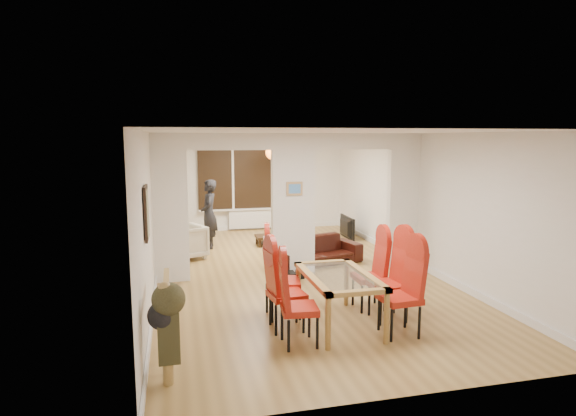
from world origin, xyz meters
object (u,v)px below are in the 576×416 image
object	(u,v)px
dining_chair_lc	(283,276)
dining_chair_rc	(369,272)
television	(344,227)
bowl	(277,233)
dining_chair_rb	(388,279)
armchair	(184,242)
coffee_table	(277,240)
person	(209,214)
dining_chair_la	(299,302)
dining_table	(338,300)
dining_chair_ra	(400,291)
bottle	(273,230)
dining_chair_lb	(287,288)
sofa	(315,251)

from	to	relation	value
dining_chair_lc	dining_chair_rc	distance (m)	1.31
television	bowl	distance (m)	1.79
dining_chair_rb	armchair	bearing A→B (deg)	114.43
coffee_table	person	bearing A→B (deg)	178.96
dining_chair_la	dining_table	bearing A→B (deg)	41.53
dining_table	person	xyz separation A→B (m)	(-1.34, 5.06, 0.43)
dining_table	dining_chair_ra	bearing A→B (deg)	-36.50
dining_table	armchair	size ratio (longest dim) A/B	1.94
bottle	bowl	world-z (taller)	bottle
dining_chair_lc	dining_chair_la	bearing A→B (deg)	-81.12
dining_chair_lb	bowl	world-z (taller)	dining_chair_lb
dining_table	dining_chair_rc	world-z (taller)	dining_chair_rc
dining_chair_rc	person	bearing A→B (deg)	113.91
armchair	sofa	bearing A→B (deg)	42.69
television	bottle	xyz separation A→B (m)	(-1.90, -0.45, 0.11)
bottle	armchair	bearing A→B (deg)	-160.28
dining_chair_ra	coffee_table	world-z (taller)	dining_chair_ra
person	bottle	size ratio (longest dim) A/B	5.15
dining_table	dining_chair_rb	distance (m)	0.78
dining_chair_lc	dining_chair_rb	bearing A→B (deg)	-7.92
bowl	bottle	bearing A→B (deg)	-120.49
person	bowl	world-z (taller)	person
dining_chair_rb	bowl	distance (m)	5.12
dining_table	person	world-z (taller)	person
dining_table	dining_chair_lb	bearing A→B (deg)	177.47
dining_table	bottle	distance (m)	4.91
coffee_table	dining_chair_rc	bearing A→B (deg)	-84.70
dining_table	television	distance (m)	5.73
sofa	bowl	xyz separation A→B (m)	(-0.35, 2.02, -0.01)
dining_chair_rb	person	xyz separation A→B (m)	(-2.08, 5.01, 0.21)
television	coffee_table	bearing A→B (deg)	101.64
dining_chair_rc	coffee_table	size ratio (longest dim) A/B	1.08
armchair	bottle	size ratio (longest dim) A/B	2.55
dining_chair_lc	bottle	size ratio (longest dim) A/B	3.85
armchair	coffee_table	bearing A→B (deg)	86.96
dining_chair_la	person	world-z (taller)	person
dining_chair_lc	sofa	bearing A→B (deg)	74.19
dining_chair_lb	coffee_table	size ratio (longest dim) A/B	1.11
dining_chair_la	dining_chair_lb	distance (m)	0.51
dining_chair_lc	armchair	bearing A→B (deg)	118.99
dining_chair_la	dining_chair_ra	bearing A→B (deg)	5.84
dining_chair_lb	dining_chair_lc	size ratio (longest dim) A/B	0.95
dining_chair_rc	sofa	distance (m)	2.61
dining_chair_lb	coffee_table	xyz separation A→B (m)	(0.95, 5.00, -0.44)
sofa	dining_chair_lc	bearing A→B (deg)	-132.18
person	sofa	bearing A→B (deg)	48.07
coffee_table	bottle	distance (m)	0.32
dining_chair_ra	television	distance (m)	6.01
dining_chair_rb	bottle	world-z (taller)	dining_chair_rb
dining_chair_lc	dining_chair_ra	world-z (taller)	dining_chair_lc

